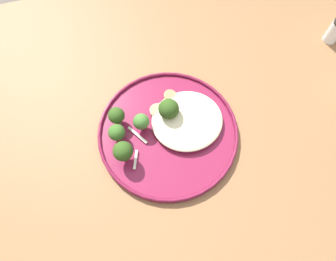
% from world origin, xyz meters
% --- Properties ---
extents(ground, '(6.00, 6.00, 0.00)m').
position_xyz_m(ground, '(0.00, 0.00, 0.00)').
color(ground, '#665B51').
extents(wooden_dining_table, '(1.40, 1.00, 0.74)m').
position_xyz_m(wooden_dining_table, '(0.00, 0.00, 0.66)').
color(wooden_dining_table, brown).
rests_on(wooden_dining_table, ground).
extents(dinner_plate, '(0.29, 0.29, 0.02)m').
position_xyz_m(dinner_plate, '(0.04, -0.04, 0.75)').
color(dinner_plate, maroon).
rests_on(dinner_plate, wooden_dining_table).
extents(noodle_bed, '(0.15, 0.14, 0.02)m').
position_xyz_m(noodle_bed, '(-0.00, -0.05, 0.76)').
color(noodle_bed, beige).
rests_on(noodle_bed, dinner_plate).
extents(seared_scallop_tilted_round, '(0.03, 0.03, 0.01)m').
position_xyz_m(seared_scallop_tilted_round, '(0.03, -0.03, 0.76)').
color(seared_scallop_tilted_round, beige).
rests_on(seared_scallop_tilted_round, dinner_plate).
extents(seared_scallop_front_small, '(0.03, 0.03, 0.01)m').
position_xyz_m(seared_scallop_front_small, '(-0.01, -0.05, 0.76)').
color(seared_scallop_front_small, beige).
rests_on(seared_scallop_front_small, dinner_plate).
extents(seared_scallop_tiny_bay, '(0.03, 0.03, 0.01)m').
position_xyz_m(seared_scallop_tiny_bay, '(0.02, -0.12, 0.76)').
color(seared_scallop_tiny_bay, '#DBB77A').
rests_on(seared_scallop_tiny_bay, dinner_plate).
extents(seared_scallop_on_noodles, '(0.03, 0.03, 0.01)m').
position_xyz_m(seared_scallop_on_noodles, '(0.05, -0.09, 0.76)').
color(seared_scallop_on_noodles, beige).
rests_on(seared_scallop_on_noodles, dinner_plate).
extents(broccoli_floret_center_pile, '(0.03, 0.03, 0.05)m').
position_xyz_m(broccoli_floret_center_pile, '(0.14, -0.09, 0.78)').
color(broccoli_floret_center_pile, '#7A994C').
rests_on(broccoli_floret_center_pile, dinner_plate).
extents(broccoli_floret_right_tilted, '(0.04, 0.04, 0.06)m').
position_xyz_m(broccoli_floret_right_tilted, '(0.14, -0.01, 0.79)').
color(broccoli_floret_right_tilted, '#89A356').
rests_on(broccoli_floret_right_tilted, dinner_plate).
extents(broccoli_floret_left_leaning, '(0.03, 0.03, 0.05)m').
position_xyz_m(broccoli_floret_left_leaning, '(0.14, -0.06, 0.78)').
color(broccoli_floret_left_leaning, '#7A994C').
rests_on(broccoli_floret_left_leaning, dinner_plate).
extents(broccoli_floret_tall_stalk, '(0.04, 0.04, 0.06)m').
position_xyz_m(broccoli_floret_tall_stalk, '(0.03, -0.07, 0.79)').
color(broccoli_floret_tall_stalk, '#7A994C').
rests_on(broccoli_floret_tall_stalk, dinner_plate).
extents(broccoli_floret_split_head, '(0.03, 0.03, 0.05)m').
position_xyz_m(broccoli_floret_split_head, '(0.09, -0.07, 0.78)').
color(broccoli_floret_split_head, '#89A356').
rests_on(broccoli_floret_split_head, dinner_plate).
extents(onion_sliver_curled_piece, '(0.02, 0.04, 0.00)m').
position_xyz_m(onion_sliver_curled_piece, '(0.12, -0.00, 0.75)').
color(onion_sliver_curled_piece, silver).
rests_on(onion_sliver_curled_piece, dinner_plate).
extents(onion_sliver_pale_crescent, '(0.03, 0.05, 0.00)m').
position_xyz_m(onion_sliver_pale_crescent, '(0.11, -0.05, 0.75)').
color(onion_sliver_pale_crescent, silver).
rests_on(onion_sliver_pale_crescent, dinner_plate).
extents(pepper_shaker, '(0.03, 0.03, 0.07)m').
position_xyz_m(pepper_shaker, '(-0.39, -0.18, 0.77)').
color(pepper_shaker, white).
rests_on(pepper_shaker, wooden_dining_table).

